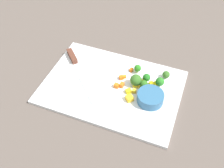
# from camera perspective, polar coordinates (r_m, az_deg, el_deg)

# --- Properties ---
(ground_plane) EXTENTS (4.00, 4.00, 0.00)m
(ground_plane) POSITION_cam_1_polar(r_m,az_deg,el_deg) (0.96, 0.00, -0.88)
(ground_plane) COLOR #594D48
(cutting_board) EXTENTS (0.49, 0.34, 0.01)m
(cutting_board) POSITION_cam_1_polar(r_m,az_deg,el_deg) (0.96, 0.00, -0.64)
(cutting_board) COLOR white
(cutting_board) RESTS_ON ground_plane
(prep_bowl) EXTENTS (0.09, 0.09, 0.04)m
(prep_bowl) POSITION_cam_1_polar(r_m,az_deg,el_deg) (0.90, 8.34, -2.95)
(prep_bowl) COLOR #30608A
(prep_bowl) RESTS_ON cutting_board
(chef_knife) EXTENTS (0.23, 0.23, 0.02)m
(chef_knife) POSITION_cam_1_polar(r_m,az_deg,el_deg) (1.03, -7.76, 4.18)
(chef_knife) COLOR silver
(chef_knife) RESTS_ON cutting_board
(carrot_dice_0) EXTENTS (0.02, 0.02, 0.01)m
(carrot_dice_0) POSITION_cam_1_polar(r_m,az_deg,el_deg) (0.97, 5.20, 1.19)
(carrot_dice_0) COLOR orange
(carrot_dice_0) RESTS_ON cutting_board
(carrot_dice_1) EXTENTS (0.02, 0.02, 0.02)m
(carrot_dice_1) POSITION_cam_1_polar(r_m,az_deg,el_deg) (0.94, 0.87, -0.57)
(carrot_dice_1) COLOR orange
(carrot_dice_1) RESTS_ON cutting_board
(carrot_dice_2) EXTENTS (0.01, 0.02, 0.01)m
(carrot_dice_2) POSITION_cam_1_polar(r_m,az_deg,el_deg) (1.00, 4.24, 3.07)
(carrot_dice_2) COLOR orange
(carrot_dice_2) RESTS_ON cutting_board
(carrot_dice_3) EXTENTS (0.02, 0.02, 0.02)m
(carrot_dice_3) POSITION_cam_1_polar(r_m,az_deg,el_deg) (0.95, 2.16, -0.21)
(carrot_dice_3) COLOR orange
(carrot_dice_3) RESTS_ON cutting_board
(carrot_dice_4) EXTENTS (0.02, 0.02, 0.01)m
(carrot_dice_4) POSITION_cam_1_polar(r_m,az_deg,el_deg) (0.97, 2.02, 1.41)
(carrot_dice_4) COLOR orange
(carrot_dice_4) RESTS_ON cutting_board
(carrot_dice_5) EXTENTS (0.02, 0.01, 0.01)m
(carrot_dice_5) POSITION_cam_1_polar(r_m,az_deg,el_deg) (0.98, 2.74, 1.60)
(carrot_dice_5) COLOR orange
(carrot_dice_5) RESTS_ON cutting_board
(pepper_dice_0) EXTENTS (0.02, 0.02, 0.02)m
(pepper_dice_0) POSITION_cam_1_polar(r_m,az_deg,el_deg) (0.95, 6.20, -0.34)
(pepper_dice_0) COLOR yellow
(pepper_dice_0) RESTS_ON cutting_board
(pepper_dice_1) EXTENTS (0.03, 0.03, 0.02)m
(pepper_dice_1) POSITION_cam_1_polar(r_m,az_deg,el_deg) (0.91, 3.81, -3.13)
(pepper_dice_1) COLOR yellow
(pepper_dice_1) RESTS_ON cutting_board
(pepper_dice_2) EXTENTS (0.02, 0.02, 0.01)m
(pepper_dice_2) POSITION_cam_1_polar(r_m,az_deg,el_deg) (0.96, 6.93, 0.51)
(pepper_dice_2) COLOR yellow
(pepper_dice_2) RESTS_ON cutting_board
(pepper_dice_3) EXTENTS (0.02, 0.02, 0.01)m
(pepper_dice_3) POSITION_cam_1_polar(r_m,az_deg,el_deg) (0.93, 4.92, -1.33)
(pepper_dice_3) COLOR yellow
(pepper_dice_3) RESTS_ON cutting_board
(pepper_dice_4) EXTENTS (0.02, 0.02, 0.02)m
(pepper_dice_4) POSITION_cam_1_polar(r_m,az_deg,el_deg) (0.95, 5.14, 0.05)
(pepper_dice_4) COLOR yellow
(pepper_dice_4) RESTS_ON cutting_board
(pepper_dice_5) EXTENTS (0.02, 0.02, 0.01)m
(pepper_dice_5) POSITION_cam_1_polar(r_m,az_deg,el_deg) (0.96, 8.50, 0.08)
(pepper_dice_5) COLOR yellow
(pepper_dice_5) RESTS_ON cutting_board
(pepper_dice_6) EXTENTS (0.02, 0.02, 0.01)m
(pepper_dice_6) POSITION_cam_1_polar(r_m,az_deg,el_deg) (0.96, 9.31, -0.05)
(pepper_dice_6) COLOR yellow
(pepper_dice_6) RESTS_ON cutting_board
(pepper_dice_7) EXTENTS (0.02, 0.02, 0.01)m
(pepper_dice_7) POSITION_cam_1_polar(r_m,az_deg,el_deg) (0.93, 3.61, -1.56)
(pepper_dice_7) COLOR yellow
(pepper_dice_7) RESTS_ON cutting_board
(broccoli_floret_0) EXTENTS (0.03, 0.03, 0.04)m
(broccoli_floret_0) POSITION_cam_1_polar(r_m,az_deg,el_deg) (0.95, 10.39, 0.48)
(broccoli_floret_0) COLOR #8FBC6B
(broccoli_floret_0) RESTS_ON cutting_board
(broccoli_floret_1) EXTENTS (0.03, 0.03, 0.04)m
(broccoli_floret_1) POSITION_cam_1_polar(r_m,az_deg,el_deg) (0.96, 7.52, 1.38)
(broccoli_floret_1) COLOR #8FB255
(broccoli_floret_1) RESTS_ON cutting_board
(broccoli_floret_2) EXTENTS (0.04, 0.04, 0.05)m
(broccoli_floret_2) POSITION_cam_1_polar(r_m,az_deg,el_deg) (0.94, 5.21, 0.82)
(broccoli_floret_2) COLOR #90B76B
(broccoli_floret_2) RESTS_ON cutting_board
(broccoli_floret_3) EXTENTS (0.03, 0.03, 0.03)m
(broccoli_floret_3) POSITION_cam_1_polar(r_m,az_deg,el_deg) (0.99, 5.59, 3.41)
(broccoli_floret_3) COLOR #85AC67
(broccoli_floret_3) RESTS_ON cutting_board
(broccoli_floret_4) EXTENTS (0.03, 0.03, 0.03)m
(broccoli_floret_4) POSITION_cam_1_polar(r_m,az_deg,el_deg) (0.99, 11.69, 2.00)
(broccoli_floret_4) COLOR #95B456
(broccoli_floret_4) RESTS_ON cutting_board
(broccoli_floret_5) EXTENTS (0.03, 0.03, 0.04)m
(broccoli_floret_5) POSITION_cam_1_polar(r_m,az_deg,el_deg) (0.94, 6.94, -0.05)
(broccoli_floret_5) COLOR #8CC35B
(broccoli_floret_5) RESTS_ON cutting_board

